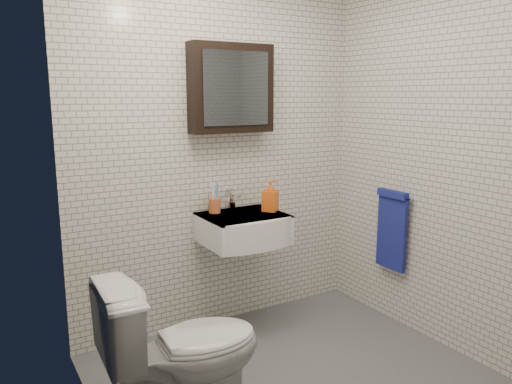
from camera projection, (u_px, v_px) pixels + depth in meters
ground at (301, 383)px, 2.91m from camera, size 2.20×2.00×0.01m
room_shell at (306, 132)px, 2.63m from camera, size 2.22×2.02×2.51m
washbasin at (246, 229)px, 3.41m from camera, size 0.55×0.50×0.20m
faucet at (232, 201)px, 3.55m from camera, size 0.06×0.20×0.15m
mirror_cabinet at (231, 88)px, 3.40m from camera, size 0.60×0.15×0.60m
towel_rail at (392, 227)px, 3.59m from camera, size 0.09×0.30×0.58m
toothbrush_cup at (215, 205)px, 3.47m from camera, size 0.09×0.09×0.22m
soap_bottle at (270, 196)px, 3.51m from camera, size 0.14×0.14×0.22m
toilet at (183, 351)px, 2.48m from camera, size 0.81×0.49×0.81m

